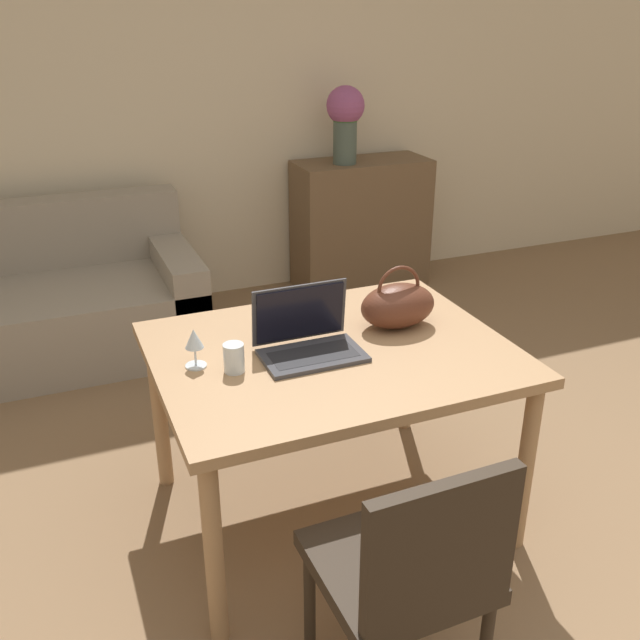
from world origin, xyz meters
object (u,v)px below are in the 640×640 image
at_px(laptop, 307,335).
at_px(flower_vase, 345,116).
at_px(drinking_glass, 234,358).
at_px(handbag, 398,305).
at_px(wine_glass, 194,342).
at_px(chair, 411,569).
at_px(couch, 22,311).

distance_m(laptop, flower_vase, 2.46).
distance_m(laptop, drinking_glass, 0.29).
height_order(drinking_glass, handbag, handbag).
relative_size(handbag, flower_vase, 0.60).
bearing_deg(flower_vase, wine_glass, -125.29).
height_order(chair, drinking_glass, chair).
distance_m(chair, drinking_glass, 0.90).
bearing_deg(couch, handbag, -53.07).
height_order(chair, couch, chair).
bearing_deg(drinking_glass, flower_vase, 57.78).
bearing_deg(laptop, chair, -93.06).
bearing_deg(laptop, wine_glass, 174.92).
distance_m(couch, drinking_glass, 2.13).
xyz_separation_m(wine_glass, handbag, (0.79, 0.03, -0.01)).
height_order(laptop, flower_vase, flower_vase).
distance_m(wine_glass, handbag, 0.79).
distance_m(couch, wine_glass, 2.03).
xyz_separation_m(chair, wine_glass, (-0.35, 0.91, 0.32)).
xyz_separation_m(couch, handbag, (1.38, -1.83, 0.54)).
height_order(couch, handbag, handbag).
height_order(wine_glass, flower_vase, flower_vase).
height_order(drinking_glass, flower_vase, flower_vase).
relative_size(chair, laptop, 2.44).
height_order(couch, laptop, laptop).
height_order(chair, laptop, laptop).
bearing_deg(handbag, couch, 126.93).
bearing_deg(couch, drinking_glass, -70.30).
height_order(couch, drinking_glass, drinking_glass).
height_order(laptop, handbag, handbag).
xyz_separation_m(drinking_glass, flower_vase, (1.39, 2.21, 0.41)).
bearing_deg(handbag, drinking_glass, -170.33).
relative_size(drinking_glass, flower_vase, 0.20).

